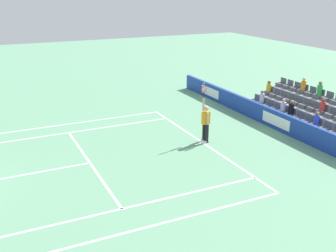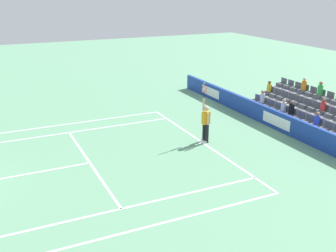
% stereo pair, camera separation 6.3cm
% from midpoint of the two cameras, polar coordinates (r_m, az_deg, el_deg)
% --- Properties ---
extents(line_baseline, '(10.97, 0.10, 0.01)m').
position_cam_midpoint_polar(line_baseline, '(19.37, 4.81, -2.35)').
color(line_baseline, white).
rests_on(line_baseline, ground).
extents(line_service, '(8.23, 0.10, 0.01)m').
position_cam_midpoint_polar(line_service, '(17.47, -11.07, -5.14)').
color(line_service, white).
rests_on(line_service, ground).
extents(line_centre_service, '(0.10, 6.40, 0.01)m').
position_cam_midpoint_polar(line_centre_service, '(17.09, -21.55, -6.76)').
color(line_centre_service, white).
rests_on(line_centre_service, ground).
extents(line_singles_sideline_left, '(0.10, 11.89, 0.01)m').
position_cam_midpoint_polar(line_singles_sideline_left, '(21.14, -15.11, -1.09)').
color(line_singles_sideline_left, white).
rests_on(line_singles_sideline_left, ground).
extents(line_singles_sideline_right, '(0.10, 11.89, 0.01)m').
position_cam_midpoint_polar(line_singles_sideline_right, '(13.83, -8.49, -11.91)').
color(line_singles_sideline_right, white).
rests_on(line_singles_sideline_right, ground).
extents(line_doubles_sideline_left, '(0.10, 11.89, 0.01)m').
position_cam_midpoint_polar(line_doubles_sideline_left, '(22.42, -15.77, 0.01)').
color(line_doubles_sideline_left, white).
rests_on(line_doubles_sideline_left, ground).
extents(line_doubles_sideline_right, '(0.10, 11.89, 0.01)m').
position_cam_midpoint_polar(line_doubles_sideline_right, '(12.72, -6.61, -14.86)').
color(line_doubles_sideline_right, white).
rests_on(line_doubles_sideline_right, ground).
extents(line_centre_mark, '(0.10, 0.20, 0.01)m').
position_cam_midpoint_polar(line_centre_mark, '(19.33, 4.55, -2.39)').
color(line_centre_mark, white).
rests_on(line_centre_mark, ground).
extents(sponsor_barrier, '(19.85, 0.22, 0.98)m').
position_cam_midpoint_polar(sponsor_barrier, '(21.67, 15.11, 0.77)').
color(sponsor_barrier, '#193899').
rests_on(sponsor_barrier, ground).
extents(tennis_player, '(0.53, 0.38, 2.85)m').
position_cam_midpoint_polar(tennis_player, '(19.20, 5.24, 0.58)').
color(tennis_player, black).
rests_on(tennis_player, ground).
extents(stadium_stand, '(7.44, 2.85, 2.20)m').
position_cam_midpoint_polar(stadium_stand, '(23.18, 19.51, 1.66)').
color(stadium_stand, gray).
rests_on(stadium_stand, ground).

